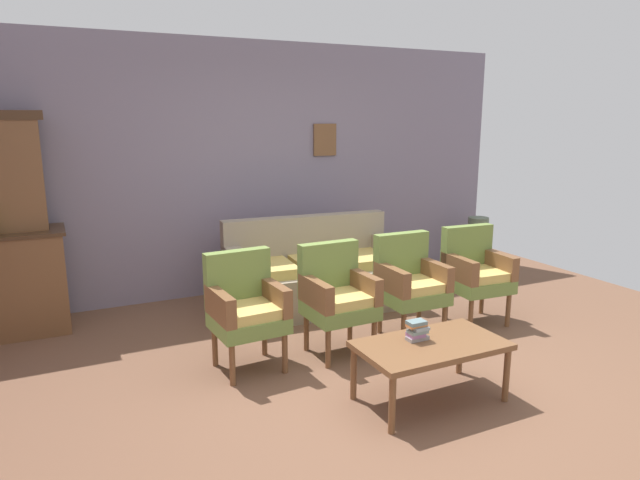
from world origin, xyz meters
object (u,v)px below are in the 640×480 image
floral_couch (315,276)px  armchair_near_couch_end (475,270)px  armchair_near_cabinet (337,294)px  armchair_row_middle (246,306)px  book_stack_on_table (417,330)px  coffee_table (431,349)px  floor_vase_by_wall (477,243)px  armchair_by_doorway (410,281)px

floral_couch → armchair_near_couch_end: same height
armchair_near_cabinet → armchair_near_couch_end: size_ratio=1.00×
armchair_row_middle → book_stack_on_table: size_ratio=5.86×
armchair_near_couch_end → armchair_row_middle: bearing=-179.5°
armchair_near_cabinet → coffee_table: bearing=-79.1°
floor_vase_by_wall → armchair_near_couch_end: bearing=-132.0°
armchair_by_doorway → book_stack_on_table: 1.16m
armchair_row_middle → book_stack_on_table: 1.32m
book_stack_on_table → floral_couch: bearing=84.4°
floral_couch → floor_vase_by_wall: size_ratio=2.73×
floor_vase_by_wall → floral_couch: bearing=-170.4°
armchair_by_doorway → book_stack_on_table: armchair_by_doorway is taller
floor_vase_by_wall → armchair_by_doorway: bearing=-144.5°
book_stack_on_table → armchair_near_couch_end: bearing=35.9°
coffee_table → armchair_row_middle: bearing=132.3°
armchair_by_doorway → floor_vase_by_wall: 2.54m
floral_couch → armchair_by_doorway: size_ratio=2.02×
armchair_near_couch_end → book_stack_on_table: armchair_near_couch_end is taller
armchair_row_middle → armchair_near_cabinet: 0.76m
armchair_near_couch_end → coffee_table: armchair_near_couch_end is taller
armchair_near_couch_end → coffee_table: bearing=-140.8°
floral_couch → armchair_by_doorway: same height
armchair_near_cabinet → armchair_near_couch_end: bearing=2.6°
armchair_row_middle → armchair_by_doorway: (1.51, 0.01, 0.00)m
armchair_near_cabinet → floor_vase_by_wall: armchair_near_cabinet is taller
armchair_near_cabinet → book_stack_on_table: 0.93m
armchair_near_cabinet → floor_vase_by_wall: bearing=28.5°
armchair_row_middle → armchair_by_doorway: same height
floral_couch → armchair_near_couch_end: (1.17, -1.04, 0.17)m
armchair_near_cabinet → armchair_by_doorway: size_ratio=1.00×
armchair_near_couch_end → floor_vase_by_wall: size_ratio=1.35×
armchair_row_middle → floor_vase_by_wall: bearing=22.5°
armchair_row_middle → book_stack_on_table: (0.89, -0.97, -0.01)m
floral_couch → coffee_table: 2.11m
armchair_by_doorway → armchair_near_couch_end: size_ratio=1.00×
armchair_by_doorway → floor_vase_by_wall: armchair_by_doorway is taller
armchair_near_couch_end → coffee_table: size_ratio=0.90×
armchair_row_middle → armchair_by_doorway: size_ratio=1.00×
armchair_near_couch_end → floor_vase_by_wall: armchair_near_couch_end is taller
book_stack_on_table → floor_vase_by_wall: floor_vase_by_wall is taller
armchair_near_couch_end → floor_vase_by_wall: (1.31, 1.46, -0.17)m
armchair_by_doorway → armchair_row_middle: bearing=-179.8°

